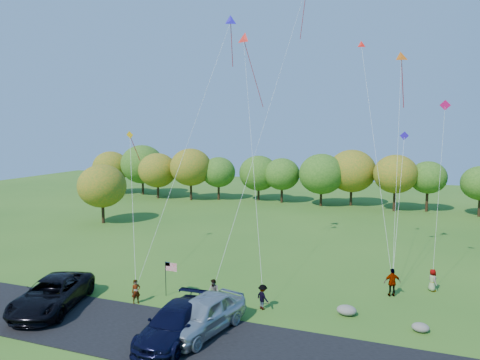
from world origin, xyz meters
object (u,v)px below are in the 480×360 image
object	(u,v)px
flyer_d	(392,282)
flyer_e	(432,280)
minivan_dark	(52,294)
trash_barrel	(81,282)
flyer_c	(263,297)
flyer_b	(214,291)
park_bench	(80,281)
minivan_silver	(203,314)
minivan_navy	(174,323)
flyer_a	(136,292)

from	to	relation	value
flyer_d	flyer_e	world-z (taller)	flyer_d
minivan_dark	flyer_d	size ratio (longest dim) A/B	3.54
trash_barrel	flyer_c	bearing A→B (deg)	4.74
flyer_b	park_bench	bearing A→B (deg)	-150.26
minivan_silver	flyer_d	size ratio (longest dim) A/B	3.09
flyer_e	trash_barrel	world-z (taller)	flyer_e
minivan_silver	trash_barrel	size ratio (longest dim) A/B	5.86
flyer_d	park_bench	distance (m)	21.24
flyer_c	flyer_e	world-z (taller)	flyer_c
minivan_dark	minivan_navy	world-z (taller)	minivan_dark
minivan_navy	park_bench	xyz separation A→B (m)	(-9.66, 4.18, -0.35)
minivan_silver	park_bench	bearing A→B (deg)	178.44
flyer_b	flyer_c	distance (m)	3.20
minivan_dark	minivan_silver	size ratio (longest dim) A/B	1.15
flyer_a	flyer_c	size ratio (longest dim) A/B	1.00
minivan_silver	flyer_b	distance (m)	3.98
flyer_a	flyer_d	bearing A→B (deg)	-25.51
minivan_navy	park_bench	distance (m)	10.53
flyer_c	flyer_e	size ratio (longest dim) A/B	1.01
minivan_dark	flyer_b	size ratio (longest dim) A/B	4.30
minivan_navy	minivan_dark	bearing A→B (deg)	172.77
trash_barrel	flyer_a	bearing A→B (deg)	-9.51
flyer_c	park_bench	size ratio (longest dim) A/B	0.81
minivan_dark	flyer_e	size ratio (longest dim) A/B	4.35
flyer_a	trash_barrel	size ratio (longest dim) A/B	1.57
flyer_b	flyer_c	xyz separation A→B (m)	(3.20, 0.19, 0.00)
flyer_a	flyer_d	size ratio (longest dim) A/B	0.83
minivan_navy	flyer_b	xyz separation A→B (m)	(0.03, 5.11, -0.15)
flyer_e	trash_barrel	size ratio (longest dim) A/B	1.55
flyer_b	park_bench	world-z (taller)	flyer_b
minivan_dark	flyer_b	xyz separation A→B (m)	(8.96, 4.22, -0.21)
minivan_navy	park_bench	size ratio (longest dim) A/B	3.09
flyer_c	flyer_d	size ratio (longest dim) A/B	0.82
flyer_a	minivan_navy	bearing A→B (deg)	-85.95
minivan_navy	trash_barrel	xyz separation A→B (m)	(-9.60, 4.24, -0.42)
flyer_a	flyer_d	xyz separation A→B (m)	(15.30, 6.79, 0.16)
minivan_silver	flyer_c	bearing A→B (deg)	75.48
minivan_silver	flyer_d	distance (m)	13.12
minivan_silver	trash_barrel	world-z (taller)	minivan_silver
minivan_dark	flyer_c	xyz separation A→B (m)	(12.16, 4.41, -0.21)
minivan_navy	park_bench	world-z (taller)	minivan_navy
flyer_c	minivan_silver	bearing A→B (deg)	96.33
flyer_a	flyer_e	bearing A→B (deg)	-23.51
flyer_c	flyer_d	bearing A→B (deg)	-112.45
minivan_navy	flyer_a	distance (m)	5.71
flyer_d	trash_barrel	xyz separation A→B (m)	(-20.31, -5.95, -0.44)
minivan_navy	flyer_b	world-z (taller)	minivan_navy
flyer_b	flyer_d	size ratio (longest dim) A/B	0.82
flyer_a	park_bench	xyz separation A→B (m)	(-5.07, 0.79, -0.21)
flyer_a	flyer_e	distance (m)	19.88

